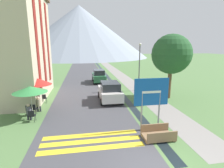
{
  "coord_description": "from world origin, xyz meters",
  "views": [
    {
      "loc": [
        -2.84,
        -5.94,
        5.13
      ],
      "look_at": [
        -0.15,
        10.0,
        1.55
      ],
      "focal_mm": 28.0,
      "sensor_mm": 36.0,
      "label": 1
    }
  ],
  "objects_px": {
    "parked_car_far": "(99,76)",
    "cafe_umbrella_front_green": "(30,89)",
    "road_sign": "(151,96)",
    "person_seated_far": "(29,111)",
    "cafe_chair_middle": "(34,102)",
    "cafe_umbrella_middle_red": "(38,82)",
    "person_seated_near": "(39,103)",
    "tree_by_path": "(171,54)",
    "streetlamp": "(139,63)",
    "footbridge": "(158,135)",
    "parked_car_near": "(110,91)",
    "cafe_chair_nearest": "(32,115)",
    "hotel_building": "(9,38)",
    "cafe_chair_near_left": "(33,108)",
    "cafe_chair_near_right": "(29,109)",
    "cafe_chair_far_left": "(44,98)",
    "person_standing_terrace": "(35,94)"
  },
  "relations": [
    {
      "from": "hotel_building",
      "to": "person_seated_near",
      "type": "relative_size",
      "value": 8.74
    },
    {
      "from": "road_sign",
      "to": "person_seated_near",
      "type": "bearing_deg",
      "value": 150.1
    },
    {
      "from": "parked_car_far",
      "to": "cafe_chair_middle",
      "type": "relative_size",
      "value": 4.54
    },
    {
      "from": "hotel_building",
      "to": "cafe_umbrella_middle_red",
      "type": "height_order",
      "value": "hotel_building"
    },
    {
      "from": "cafe_chair_far_left",
      "to": "cafe_umbrella_middle_red",
      "type": "relative_size",
      "value": 0.34
    },
    {
      "from": "streetlamp",
      "to": "road_sign",
      "type": "bearing_deg",
      "value": -103.99
    },
    {
      "from": "parked_car_near",
      "to": "cafe_umbrella_front_green",
      "type": "height_order",
      "value": "cafe_umbrella_front_green"
    },
    {
      "from": "person_seated_far",
      "to": "tree_by_path",
      "type": "distance_m",
      "value": 13.15
    },
    {
      "from": "road_sign",
      "to": "person_seated_far",
      "type": "relative_size",
      "value": 2.73
    },
    {
      "from": "cafe_chair_far_left",
      "to": "tree_by_path",
      "type": "bearing_deg",
      "value": -6.58
    },
    {
      "from": "person_seated_near",
      "to": "cafe_umbrella_middle_red",
      "type": "bearing_deg",
      "value": 95.76
    },
    {
      "from": "parked_car_near",
      "to": "cafe_chair_near_left",
      "type": "relative_size",
      "value": 4.54
    },
    {
      "from": "person_seated_near",
      "to": "cafe_chair_nearest",
      "type": "bearing_deg",
      "value": -90.08
    },
    {
      "from": "hotel_building",
      "to": "parked_car_far",
      "type": "xyz_separation_m",
      "value": [
        8.77,
        6.34,
        -4.9
      ]
    },
    {
      "from": "cafe_chair_far_left",
      "to": "cafe_chair_middle",
      "type": "distance_m",
      "value": 1.34
    },
    {
      "from": "cafe_chair_nearest",
      "to": "person_seated_far",
      "type": "bearing_deg",
      "value": 126.03
    },
    {
      "from": "hotel_building",
      "to": "cafe_chair_near_right",
      "type": "distance_m",
      "value": 7.67
    },
    {
      "from": "cafe_chair_near_right",
      "to": "cafe_chair_far_left",
      "type": "height_order",
      "value": "same"
    },
    {
      "from": "parked_car_far",
      "to": "cafe_umbrella_front_green",
      "type": "bearing_deg",
      "value": -116.88
    },
    {
      "from": "hotel_building",
      "to": "parked_car_near",
      "type": "bearing_deg",
      "value": -14.3
    },
    {
      "from": "cafe_chair_nearest",
      "to": "road_sign",
      "type": "bearing_deg",
      "value": -15.35
    },
    {
      "from": "footbridge",
      "to": "parked_car_near",
      "type": "relative_size",
      "value": 0.44
    },
    {
      "from": "parked_car_near",
      "to": "cafe_chair_near_right",
      "type": "xyz_separation_m",
      "value": [
        -6.46,
        -2.64,
        -0.4
      ]
    },
    {
      "from": "cafe_umbrella_middle_red",
      "to": "person_seated_near",
      "type": "height_order",
      "value": "cafe_umbrella_middle_red"
    },
    {
      "from": "hotel_building",
      "to": "parked_car_near",
      "type": "height_order",
      "value": "hotel_building"
    },
    {
      "from": "parked_car_near",
      "to": "tree_by_path",
      "type": "xyz_separation_m",
      "value": [
        5.93,
        -0.03,
        3.4
      ]
    },
    {
      "from": "cafe_chair_near_right",
      "to": "person_seated_far",
      "type": "height_order",
      "value": "person_seated_far"
    },
    {
      "from": "cafe_chair_near_right",
      "to": "tree_by_path",
      "type": "distance_m",
      "value": 13.21
    },
    {
      "from": "cafe_umbrella_front_green",
      "to": "person_seated_near",
      "type": "bearing_deg",
      "value": 82.18
    },
    {
      "from": "cafe_chair_middle",
      "to": "streetlamp",
      "type": "height_order",
      "value": "streetlamp"
    },
    {
      "from": "footbridge",
      "to": "cafe_umbrella_middle_red",
      "type": "relative_size",
      "value": 0.67
    },
    {
      "from": "person_seated_near",
      "to": "cafe_chair_middle",
      "type": "bearing_deg",
      "value": 124.42
    },
    {
      "from": "cafe_chair_near_right",
      "to": "cafe_umbrella_front_green",
      "type": "bearing_deg",
      "value": -57.19
    },
    {
      "from": "hotel_building",
      "to": "cafe_umbrella_front_green",
      "type": "bearing_deg",
      "value": -61.65
    },
    {
      "from": "parked_car_far",
      "to": "cafe_chair_middle",
      "type": "bearing_deg",
      "value": -123.36
    },
    {
      "from": "person_standing_terrace",
      "to": "tree_by_path",
      "type": "height_order",
      "value": "tree_by_path"
    },
    {
      "from": "cafe_chair_near_right",
      "to": "cafe_chair_nearest",
      "type": "xyz_separation_m",
      "value": [
        0.49,
        -1.15,
        0.0
      ]
    },
    {
      "from": "cafe_chair_middle",
      "to": "cafe_chair_nearest",
      "type": "bearing_deg",
      "value": -80.75
    },
    {
      "from": "parked_car_far",
      "to": "person_standing_terrace",
      "type": "relative_size",
      "value": 2.13
    },
    {
      "from": "cafe_umbrella_middle_red",
      "to": "tree_by_path",
      "type": "xyz_separation_m",
      "value": [
        11.97,
        0.97,
        2.04
      ]
    },
    {
      "from": "person_seated_far",
      "to": "parked_car_near",
      "type": "bearing_deg",
      "value": 28.16
    },
    {
      "from": "footbridge",
      "to": "person_seated_far",
      "type": "bearing_deg",
      "value": 153.56
    },
    {
      "from": "cafe_chair_nearest",
      "to": "tree_by_path",
      "type": "relative_size",
      "value": 0.14
    },
    {
      "from": "cafe_chair_near_right",
      "to": "person_seated_near",
      "type": "relative_size",
      "value": 0.69
    },
    {
      "from": "parked_car_far",
      "to": "parked_car_near",
      "type": "bearing_deg",
      "value": -88.49
    },
    {
      "from": "road_sign",
      "to": "footbridge",
      "type": "relative_size",
      "value": 1.91
    },
    {
      "from": "road_sign",
      "to": "cafe_chair_middle",
      "type": "xyz_separation_m",
      "value": [
        -8.1,
        5.17,
        -1.65
      ]
    },
    {
      "from": "road_sign",
      "to": "cafe_chair_near_right",
      "type": "height_order",
      "value": "road_sign"
    },
    {
      "from": "parked_car_far",
      "to": "cafe_chair_nearest",
      "type": "height_order",
      "value": "parked_car_far"
    },
    {
      "from": "cafe_chair_near_right",
      "to": "tree_by_path",
      "type": "relative_size",
      "value": 0.14
    }
  ]
}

